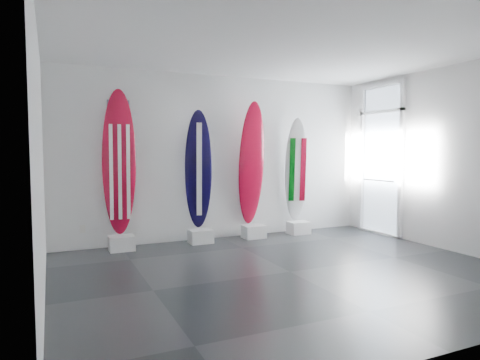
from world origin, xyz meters
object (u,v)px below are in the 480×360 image
surfboard_italy (296,170)px  surfboard_swiss (252,164)px  surfboard_usa (119,163)px  surfboard_navy (198,170)px

surfboard_italy → surfboard_swiss: bearing=-161.7°
surfboard_usa → surfboard_swiss: 2.40m
surfboard_swiss → surfboard_italy: size_ratio=1.13×
surfboard_usa → surfboard_italy: (3.38, 0.00, -0.18)m
surfboard_usa → surfboard_swiss: size_ratio=1.03×
surfboard_navy → surfboard_italy: bearing=15.9°
surfboard_navy → surfboard_italy: (2.02, 0.00, -0.04)m
surfboard_usa → surfboard_italy: 3.38m
surfboard_navy → surfboard_italy: size_ratio=1.04×
surfboard_usa → surfboard_italy: bearing=2.3°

